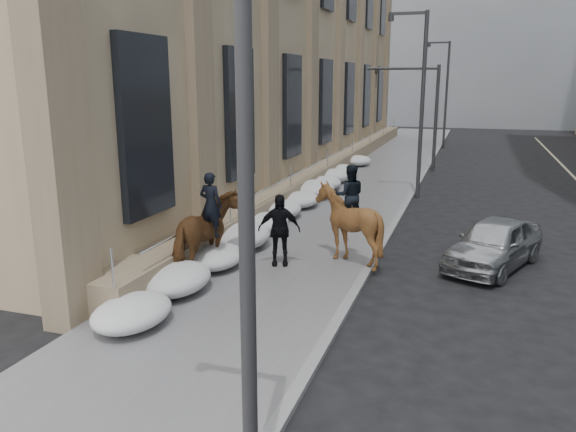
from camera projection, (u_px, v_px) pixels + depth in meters
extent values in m
plane|color=black|center=(232.00, 304.00, 13.26)|extent=(140.00, 140.00, 0.00)
cube|color=#5B5B5E|center=(333.00, 211.00, 22.47)|extent=(5.00, 80.00, 0.12)
cube|color=slate|center=(399.00, 215.00, 21.67)|extent=(0.24, 80.00, 0.12)
cube|color=#988264|center=(287.00, 9.00, 31.21)|extent=(5.00, 44.00, 18.00)
cube|color=#77654D|center=(337.00, 164.00, 32.30)|extent=(1.10, 44.00, 0.90)
cylinder|color=silver|center=(345.00, 149.00, 31.95)|extent=(0.06, 42.00, 0.06)
cube|color=#77654D|center=(265.00, 1.00, 21.45)|extent=(0.70, 1.20, 16.20)
cube|color=black|center=(292.00, 107.00, 25.14)|extent=(0.20, 2.20, 4.50)
cube|color=slate|center=(474.00, 1.00, 64.11)|extent=(30.00, 12.00, 28.00)
cube|color=gray|center=(398.00, 45.00, 79.17)|extent=(24.00, 12.00, 20.00)
cylinder|color=#2D2D30|center=(246.00, 192.00, 5.90)|extent=(0.18, 0.18, 8.00)
cylinder|color=#2D2D30|center=(422.00, 107.00, 24.35)|extent=(0.18, 0.18, 8.00)
cube|color=#2D2D30|center=(408.00, 13.00, 23.68)|extent=(1.60, 0.15, 0.12)
cylinder|color=#2D2D30|center=(391.00, 18.00, 23.93)|extent=(0.24, 0.24, 0.30)
cylinder|color=#2D2D30|center=(446.00, 96.00, 42.81)|extent=(0.18, 0.18, 8.00)
cube|color=#2D2D30|center=(439.00, 43.00, 42.13)|extent=(1.60, 0.15, 0.12)
cylinder|color=#2D2D30|center=(429.00, 45.00, 42.38)|extent=(0.24, 0.24, 0.30)
cylinder|color=#2D2D30|center=(436.00, 119.00, 31.94)|extent=(0.20, 0.20, 6.00)
cylinder|color=#2D2D30|center=(403.00, 68.00, 31.89)|extent=(4.00, 0.16, 0.16)
imported|color=black|center=(376.00, 78.00, 32.46)|extent=(0.18, 0.22, 1.10)
ellipsoid|color=silver|center=(177.00, 279.00, 13.59)|extent=(1.50, 2.10, 0.68)
ellipsoid|color=silver|center=(243.00, 236.00, 17.26)|extent=(1.60, 2.20, 0.72)
ellipsoid|color=silver|center=(282.00, 209.00, 21.00)|extent=(1.40, 2.00, 0.64)
ellipsoid|color=silver|center=(315.00, 189.00, 24.63)|extent=(1.70, 2.30, 0.76)
ellipsoid|color=silver|center=(334.00, 176.00, 28.36)|extent=(1.50, 2.10, 0.66)
imported|color=#503018|center=(208.00, 235.00, 14.77)|extent=(1.32, 2.58, 2.11)
imported|color=black|center=(210.00, 205.00, 14.72)|extent=(0.66, 0.46, 1.72)
imported|color=#503016|center=(348.00, 224.00, 15.78)|extent=(2.30, 2.44, 2.20)
imported|color=black|center=(350.00, 195.00, 15.73)|extent=(1.00, 0.88, 1.72)
imported|color=black|center=(279.00, 230.00, 15.51)|extent=(1.27, 0.83, 2.01)
imported|color=#969A9D|center=(494.00, 243.00, 15.73)|extent=(3.11, 4.42, 1.40)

